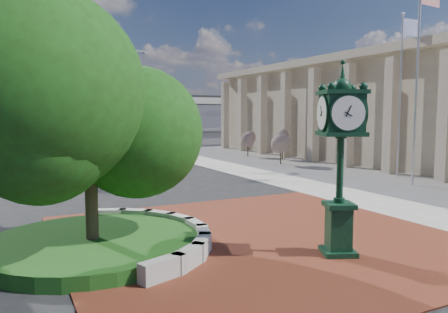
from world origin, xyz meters
TOP-DOWN VIEW (x-y plane):
  - ground at (0.00, 0.00)m, footprint 200.00×200.00m
  - plaza at (0.00, -1.00)m, footprint 12.00×12.00m
  - sidewalk at (16.00, 10.00)m, footprint 20.00×50.00m
  - planter_wall at (-2.71, -0.00)m, footprint 2.96×6.77m
  - grass_bed at (-5.00, 0.00)m, footprint 6.10×6.10m
  - civic_building at (23.60, 12.00)m, footprint 17.35×44.00m
  - overpass at (-0.22, 70.00)m, footprint 90.00×12.00m
  - tree_planter at (-5.00, 0.00)m, footprint 5.20×5.20m
  - tree_street at (-4.00, 18.00)m, footprint 4.40×4.40m
  - post_clock at (1.10, -3.43)m, footprint 1.39×1.39m
  - parked_car at (1.37, 34.94)m, footprint 3.83×5.35m
  - flagpole_a at (12.89, 3.94)m, footprint 1.76×0.20m
  - flagpole_b at (15.00, 6.88)m, footprint 1.59×0.18m
  - street_lamp_near at (3.24, 26.08)m, footprint 2.05×1.00m
  - street_lamp_far at (-0.80, 39.99)m, footprint 2.13×0.66m
  - shrub_near at (12.05, 15.60)m, footprint 1.20×1.20m
  - shrub_mid at (14.49, 18.94)m, footprint 1.20×1.20m
  - shrub_far at (12.92, 22.26)m, footprint 1.20×1.20m

SIDE VIEW (x-z plane):
  - ground at x=0.00m, z-range 0.00..0.00m
  - plaza at x=0.00m, z-range 0.00..0.04m
  - sidewalk at x=16.00m, z-range 0.00..0.04m
  - grass_bed at x=-5.00m, z-range 0.00..0.40m
  - planter_wall at x=-2.71m, z-range 0.00..0.54m
  - parked_car at x=1.37m, z-range 0.00..1.69m
  - shrub_near at x=12.05m, z-range 0.49..2.69m
  - shrub_mid at x=14.49m, z-range 0.49..2.69m
  - shrub_far at x=12.92m, z-range 0.49..2.69m
  - post_clock at x=1.10m, z-range 0.26..5.59m
  - tree_street at x=-4.00m, z-range 0.52..5.96m
  - tree_planter at x=-5.00m, z-range 0.56..6.89m
  - civic_building at x=23.60m, z-range 0.03..8.63m
  - flagpole_b at x=15.00m, z-range 0.13..10.28m
  - street_lamp_far at x=-0.80m, z-range 0.83..10.42m
  - street_lamp_near at x=3.24m, z-range 0.83..10.47m
  - flagpole_a at x=12.89m, z-range 0.14..11.38m
  - overpass at x=-0.22m, z-range 2.79..10.29m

